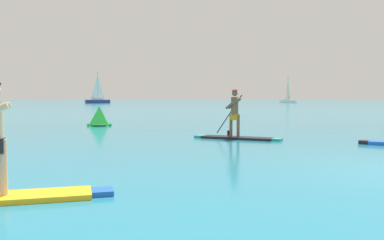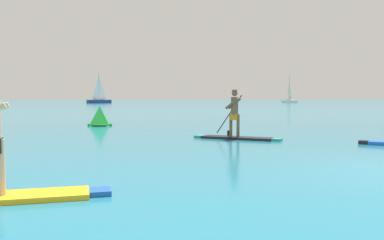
{
  "view_description": "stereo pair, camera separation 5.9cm",
  "coord_description": "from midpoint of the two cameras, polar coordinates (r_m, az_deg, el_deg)",
  "views": [
    {
      "loc": [
        -5.04,
        -7.8,
        1.53
      ],
      "look_at": [
        -3.9,
        8.11,
        0.61
      ],
      "focal_mm": 38.32,
      "sensor_mm": 36.0,
      "label": 1
    },
    {
      "loc": [
        -4.98,
        -7.81,
        1.53
      ],
      "look_at": [
        -3.9,
        8.11,
        0.61
      ],
      "focal_mm": 38.32,
      "sensor_mm": 36.0,
      "label": 2
    }
  ],
  "objects": [
    {
      "name": "sailboat_right_horizon",
      "position": [
        106.8,
        13.39,
        2.78
      ],
      "size": [
        2.53,
        6.37,
        6.92
      ],
      "rotation": [
        0.0,
        0.0,
        4.84
      ],
      "color": "white",
      "rests_on": "ground"
    },
    {
      "name": "paddleboarder_mid_center",
      "position": [
        14.82,
        6.2,
        -1.04
      ],
      "size": [
        3.02,
        1.9,
        1.83
      ],
      "rotation": [
        0.0,
        0.0,
        2.64
      ],
      "color": "black",
      "rests_on": "ground"
    },
    {
      "name": "sailboat_left_horizon",
      "position": [
        97.35,
        -12.79,
        2.84
      ],
      "size": [
        5.56,
        3.99,
        7.13
      ],
      "rotation": [
        0.0,
        0.0,
        0.51
      ],
      "color": "navy",
      "rests_on": "ground"
    },
    {
      "name": "race_marker_buoy",
      "position": [
        21.94,
        -12.63,
        0.39
      ],
      "size": [
        1.48,
        1.48,
        1.04
      ],
      "color": "green",
      "rests_on": "ground"
    }
  ]
}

